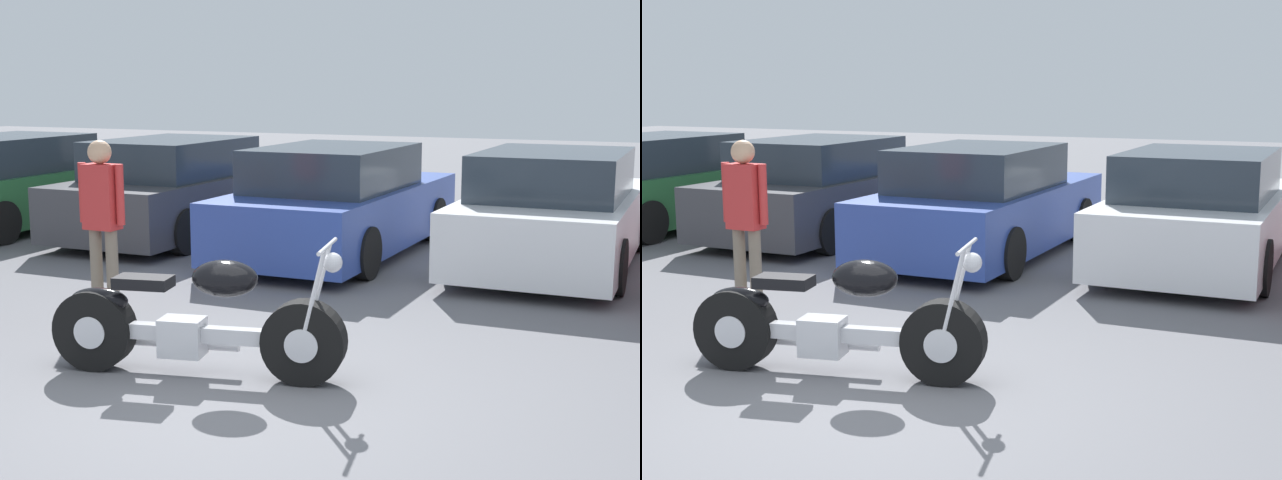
# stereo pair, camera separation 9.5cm
# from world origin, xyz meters

# --- Properties ---
(ground_plane) EXTENTS (60.00, 60.00, 0.00)m
(ground_plane) POSITION_xyz_m (0.00, 0.00, 0.00)
(ground_plane) COLOR slate
(motorcycle) EXTENTS (2.35, 0.86, 1.09)m
(motorcycle) POSITION_xyz_m (-0.53, 0.49, 0.43)
(motorcycle) COLOR black
(motorcycle) RESTS_ON ground_plane
(parked_car_green) EXTENTS (1.96, 4.48, 1.44)m
(parked_car_green) POSITION_xyz_m (-6.89, 5.55, 0.67)
(parked_car_green) COLOR #286B38
(parked_car_green) RESTS_ON ground_plane
(parked_car_dark_grey) EXTENTS (1.96, 4.48, 1.44)m
(parked_car_dark_grey) POSITION_xyz_m (-4.16, 5.96, 0.67)
(parked_car_dark_grey) COLOR #3D3D42
(parked_car_dark_grey) RESTS_ON ground_plane
(parked_car_blue) EXTENTS (1.96, 4.48, 1.44)m
(parked_car_blue) POSITION_xyz_m (-1.42, 5.54, 0.67)
(parked_car_blue) COLOR #2D479E
(parked_car_blue) RESTS_ON ground_plane
(parked_car_white) EXTENTS (1.96, 4.48, 1.44)m
(parked_car_white) POSITION_xyz_m (1.31, 5.91, 0.67)
(parked_car_white) COLOR white
(parked_car_white) RESTS_ON ground_plane
(person_standing) EXTENTS (0.52, 0.23, 1.72)m
(person_standing) POSITION_xyz_m (-2.34, 1.75, 1.02)
(person_standing) COLOR #726656
(person_standing) RESTS_ON ground_plane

